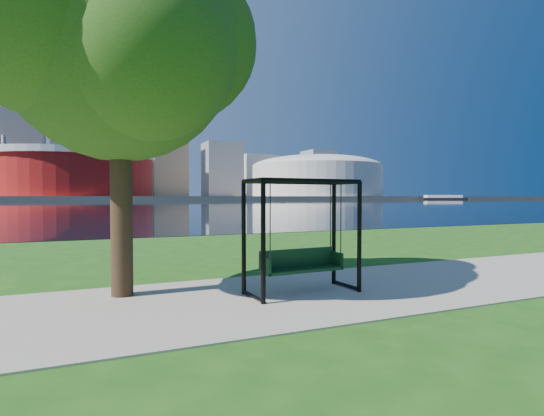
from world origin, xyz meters
TOP-DOWN VIEW (x-y plane):
  - ground at (0.00, 0.00)m, footprint 900.00×900.00m
  - path at (0.00, -0.50)m, footprint 120.00×4.00m
  - river at (0.00, 102.00)m, footprint 900.00×180.00m
  - far_bank at (0.00, 306.00)m, footprint 900.00×228.00m
  - stadium at (-10.00, 235.00)m, footprint 83.00×83.00m
  - arena at (135.00, 235.00)m, footprint 84.00×84.00m
  - skyline at (-4.27, 319.39)m, footprint 392.00×66.00m
  - swing at (0.60, -0.45)m, footprint 2.18×1.05m
  - park_tree at (-2.60, 0.71)m, footprint 5.54×5.01m
  - barge at (190.58, 181.85)m, footprint 27.17×16.08m

SIDE VIEW (x-z plane):
  - ground at x=0.00m, z-range 0.00..0.00m
  - river at x=0.00m, z-range 0.00..0.02m
  - path at x=0.00m, z-range 0.00..0.03m
  - far_bank at x=0.00m, z-range 0.00..2.00m
  - swing at x=0.60m, z-range -0.04..2.15m
  - barge at x=190.58m, z-range -0.12..2.52m
  - park_tree at x=-2.60m, z-range 1.34..8.23m
  - stadium at x=-10.00m, z-range -1.77..30.23m
  - arena at x=135.00m, z-range 2.59..29.15m
  - skyline at x=-4.27m, z-range -12.36..84.14m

